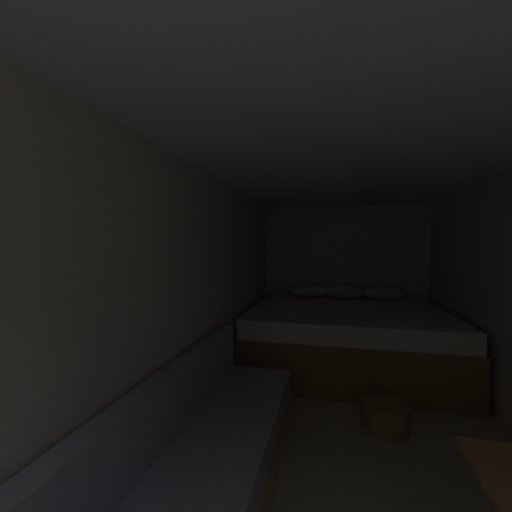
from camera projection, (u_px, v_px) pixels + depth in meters
The scene contains 7 objects.
ground_plane at pixel (355, 443), 2.32m from camera, with size 6.99×6.99×0.00m, color #B2A893.
wall_back at pixel (343, 275), 4.74m from camera, with size 2.45×0.05×2.03m, color beige.
wall_left at pixel (202, 299), 2.56m from camera, with size 0.05×4.99×2.03m, color beige.
ceiling_slab at pixel (358, 160), 2.26m from camera, with size 2.45×4.99×0.05m, color white.
bed at pixel (346, 335), 3.81m from camera, with size 2.23×1.85×0.89m.
sofa_left at pixel (198, 471), 1.70m from camera, with size 0.66×2.40×0.72m.
wicker_basket at pixel (385, 416), 2.50m from camera, with size 0.35×0.35×0.21m.
Camera 1 is at (-0.19, -0.56, 1.44)m, focal length 22.23 mm.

